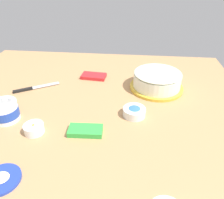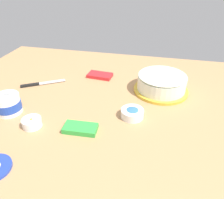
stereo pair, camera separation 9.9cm
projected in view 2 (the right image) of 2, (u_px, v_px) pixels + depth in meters
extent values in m
plane|color=tan|center=(81.00, 115.00, 0.95)|extent=(1.54, 1.54, 0.00)
cylinder|color=gold|center=(161.00, 90.00, 1.12)|extent=(0.27, 0.27, 0.01)
cylinder|color=brown|center=(161.00, 84.00, 1.10)|extent=(0.22, 0.22, 0.06)
cylinder|color=white|center=(161.00, 83.00, 1.10)|extent=(0.24, 0.24, 0.07)
ellipsoid|color=white|center=(162.00, 76.00, 1.08)|extent=(0.24, 0.24, 0.03)
cylinder|color=white|center=(8.00, 104.00, 0.95)|extent=(0.11, 0.11, 0.09)
cylinder|color=#2347B2|center=(8.00, 105.00, 0.95)|extent=(0.11, 0.11, 0.04)
cylinder|color=white|center=(6.00, 97.00, 0.93)|extent=(0.09, 0.09, 0.01)
cube|color=silver|center=(52.00, 82.00, 1.20)|extent=(0.13, 0.09, 0.00)
cube|color=black|center=(30.00, 85.00, 1.17)|extent=(0.09, 0.06, 0.01)
cylinder|color=white|center=(32.00, 123.00, 0.88)|extent=(0.08, 0.08, 0.04)
cylinder|color=orange|center=(32.00, 122.00, 0.87)|extent=(0.07, 0.07, 0.01)
ellipsoid|color=orange|center=(32.00, 121.00, 0.87)|extent=(0.05, 0.05, 0.02)
cylinder|color=white|center=(132.00, 113.00, 0.93)|extent=(0.10, 0.10, 0.04)
cylinder|color=blue|center=(132.00, 112.00, 0.93)|extent=(0.08, 0.08, 0.01)
ellipsoid|color=blue|center=(132.00, 111.00, 0.92)|extent=(0.07, 0.07, 0.02)
cube|color=green|center=(80.00, 128.00, 0.86)|extent=(0.13, 0.07, 0.02)
cube|color=red|center=(100.00, 75.00, 1.26)|extent=(0.14, 0.09, 0.02)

